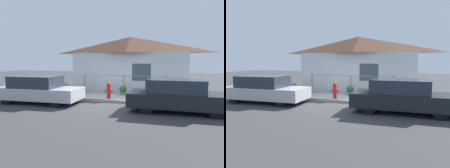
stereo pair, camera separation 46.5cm
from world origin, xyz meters
TOP-DOWN VIEW (x-y plane):
  - ground_plane at (0.00, 0.00)m, footprint 60.00×60.00m
  - sidewalk at (0.00, 0.99)m, footprint 24.00×1.99m
  - house at (0.00, 3.58)m, footprint 7.54×2.23m
  - fence at (0.00, 1.84)m, footprint 4.90×0.10m
  - car_left at (-3.58, -1.08)m, footprint 4.22×1.87m
  - car_right at (3.01, -1.08)m, footprint 4.09×1.75m
  - fire_hydrant at (-0.41, 0.38)m, footprint 0.45×0.20m
  - potted_plant_near_hydrant at (0.01, 1.68)m, footprint 0.42×0.42m
  - potted_plant_by_fence at (-3.58, 1.57)m, footprint 0.49×0.49m
  - potted_plant_corner at (2.32, 1.32)m, footprint 0.34×0.34m

SIDE VIEW (x-z plane):
  - ground_plane at x=0.00m, z-range 0.00..0.00m
  - sidewalk at x=0.00m, z-range 0.00..0.14m
  - potted_plant_corner at x=2.32m, z-range 0.14..0.63m
  - potted_plant_near_hydrant at x=0.01m, z-range 0.16..0.71m
  - potted_plant_by_fence at x=-3.58m, z-range 0.16..0.73m
  - fire_hydrant at x=-0.41m, z-range 0.16..1.00m
  - car_left at x=-3.58m, z-range -0.01..1.32m
  - car_right at x=3.01m, z-range 0.00..1.32m
  - fence at x=0.00m, z-range 0.19..1.33m
  - house at x=0.00m, z-range 1.07..4.66m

